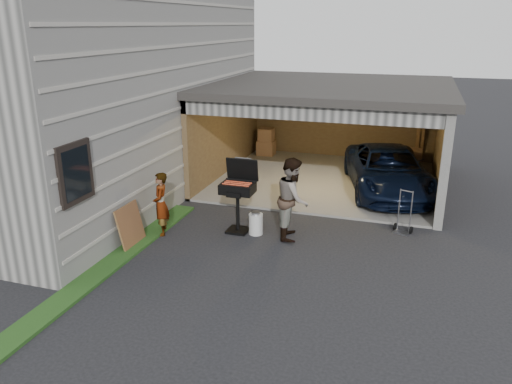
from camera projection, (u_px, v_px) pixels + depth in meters
The scene contains 11 objects.
ground at pixel (224, 274), 9.47m from camera, with size 80.00×80.00×0.00m, color black.
house at pixel (75, 90), 13.95m from camera, with size 7.00×11.00×5.50m, color #474744.
groundcover_strip at pixel (91, 279), 9.22m from camera, with size 0.50×8.00×0.06m, color #193814.
garage at pixel (331, 117), 14.77m from camera, with size 6.80×6.30×2.90m.
minivan at pixel (388, 172), 13.76m from camera, with size 2.02×4.39×1.22m, color black.
woman at pixel (161, 204), 11.05m from camera, with size 0.52×0.34×1.44m, color silver.
man at pixel (293, 198), 10.83m from camera, with size 0.88×0.69×1.81m, color #513320.
bbq_grill at pixel (238, 190), 11.13m from camera, with size 0.74×0.65×1.64m.
propane_tank at pixel (256, 224), 11.20m from camera, with size 0.32×0.32×0.48m, color silver.
plywood_panel at pixel (130, 226), 10.53m from camera, with size 0.04×0.82×0.92m, color brown.
hand_truck at pixel (403, 224), 11.29m from camera, with size 0.44×0.40×1.00m.
Camera 1 is at (3.19, -7.87, 4.52)m, focal length 35.00 mm.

